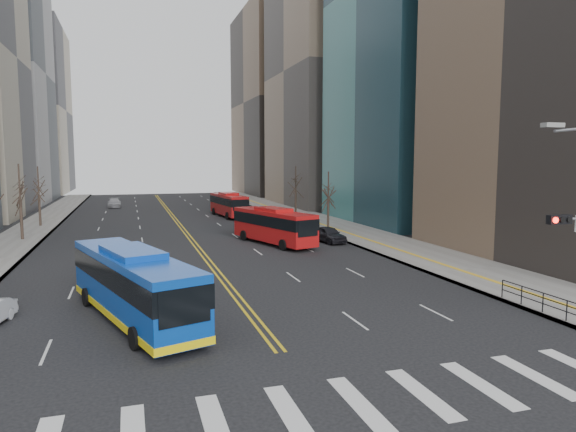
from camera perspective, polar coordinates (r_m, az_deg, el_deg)
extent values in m
plane|color=black|center=(17.59, 4.17, -20.54)|extent=(220.00, 220.00, 0.00)
cube|color=gray|center=(64.46, 4.06, -0.77)|extent=(7.00, 130.00, 0.15)
cube|color=gray|center=(61.06, -27.21, -1.84)|extent=(5.00, 130.00, 0.15)
cube|color=silver|center=(16.76, -8.10, -22.01)|extent=(0.70, 4.00, 0.01)
cube|color=silver|center=(17.23, 0.24, -21.10)|extent=(0.70, 4.00, 0.01)
cube|color=silver|center=(18.01, 7.89, -19.89)|extent=(0.70, 4.00, 0.01)
cube|color=silver|center=(19.05, 14.70, -18.52)|extent=(0.70, 4.00, 0.01)
cube|color=silver|center=(20.31, 20.63, -17.10)|extent=(0.70, 4.00, 0.01)
cube|color=silver|center=(21.76, 25.75, -15.73)|extent=(0.70, 4.00, 0.01)
cube|color=gold|center=(70.27, -12.58, -0.38)|extent=(0.15, 100.00, 0.01)
cube|color=gold|center=(70.30, -12.26, -0.37)|extent=(0.15, 100.00, 0.01)
cube|color=gray|center=(94.00, 5.57, 15.44)|extent=(20.00, 26.00, 46.00)
cube|color=#A89C87|center=(142.03, -27.07, 10.44)|extent=(18.00, 30.00, 40.00)
cube|color=brown|center=(123.33, -0.79, 12.33)|extent=(18.00, 30.00, 42.00)
cube|color=black|center=(23.73, 27.91, -0.34)|extent=(1.10, 0.28, 0.38)
cylinder|color=#FF190C|center=(23.37, 27.58, -0.41)|extent=(0.24, 0.08, 0.24)
cylinder|color=black|center=(23.62, 28.19, -0.38)|extent=(0.24, 0.08, 0.24)
cylinder|color=black|center=(23.87, 28.78, -0.35)|extent=(0.24, 0.08, 0.24)
cube|color=#999993|center=(23.23, 27.34, 8.96)|extent=(0.90, 0.35, 0.18)
cube|color=black|center=(29.56, 26.51, -7.67)|extent=(0.04, 6.00, 0.04)
cylinder|color=black|center=(28.65, 28.55, -9.23)|extent=(0.06, 0.06, 1.00)
cylinder|color=black|center=(29.67, 26.46, -8.61)|extent=(0.06, 0.06, 1.00)
cylinder|color=black|center=(30.73, 24.52, -8.01)|extent=(0.06, 0.06, 1.00)
cylinder|color=black|center=(31.83, 22.71, -7.45)|extent=(0.06, 0.06, 1.00)
cylinder|color=#31251D|center=(56.84, -27.50, -0.45)|extent=(0.28, 0.28, 4.00)
cylinder|color=#31251D|center=(67.65, -25.86, 0.51)|extent=(0.28, 0.28, 3.80)
cylinder|color=#31251D|center=(59.11, 4.48, 0.23)|extent=(0.28, 0.28, 3.50)
cylinder|color=#31251D|center=(70.33, 0.86, 1.31)|extent=(0.28, 0.28, 3.75)
cube|color=#0B41AD|center=(26.60, -16.82, -7.27)|extent=(6.26, 12.60, 2.96)
cube|color=black|center=(26.48, -16.85, -6.06)|extent=(6.32, 12.63, 1.06)
cube|color=#0B41AD|center=(26.29, -16.92, -3.92)|extent=(3.30, 4.76, 0.40)
cube|color=yellow|center=(26.93, -16.73, -9.91)|extent=(6.32, 12.63, 0.35)
cylinder|color=black|center=(22.96, -16.65, -12.88)|extent=(0.59, 1.04, 1.00)
cylinder|color=black|center=(23.84, -10.62, -12.00)|extent=(0.59, 1.04, 1.00)
cylinder|color=black|center=(30.30, -21.47, -8.37)|extent=(0.59, 1.04, 1.00)
cylinder|color=black|center=(30.97, -16.78, -7.89)|extent=(0.59, 1.04, 1.00)
cube|color=red|center=(48.43, -1.63, -1.07)|extent=(5.58, 11.11, 2.81)
cube|color=black|center=(48.37, -1.63, -0.42)|extent=(5.64, 11.14, 1.01)
cube|color=red|center=(48.27, -1.64, 0.70)|extent=(3.01, 4.22, 0.40)
cylinder|color=black|center=(45.07, -0.54, -3.24)|extent=(0.58, 1.04, 1.00)
cylinder|color=black|center=(46.48, 1.99, -2.95)|extent=(0.58, 1.04, 1.00)
cylinder|color=black|center=(50.92, -4.92, -2.16)|extent=(0.58, 1.04, 1.00)
cylinder|color=black|center=(52.17, -2.56, -1.94)|extent=(0.58, 1.04, 1.00)
cube|color=red|center=(72.39, -6.62, 1.29)|extent=(3.54, 10.85, 2.75)
cube|color=black|center=(72.35, -6.62, 1.72)|extent=(3.60, 10.88, 0.99)
cube|color=red|center=(72.28, -6.63, 2.45)|extent=(2.32, 3.91, 0.40)
cylinder|color=black|center=(68.91, -6.75, 0.02)|extent=(0.40, 1.03, 1.00)
cylinder|color=black|center=(69.64, -4.84, 0.10)|extent=(0.40, 1.03, 1.00)
cylinder|color=black|center=(75.44, -8.23, 0.53)|extent=(0.40, 1.03, 1.00)
cylinder|color=black|center=(76.11, -6.47, 0.60)|extent=(0.40, 1.03, 1.00)
imported|color=black|center=(49.67, 4.54, -2.05)|extent=(2.51, 4.78, 1.55)
imported|color=#96969B|center=(91.25, -18.75, 1.40)|extent=(2.17, 5.15, 1.48)
imported|color=black|center=(98.94, -6.69, 2.00)|extent=(2.58, 5.00, 1.35)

